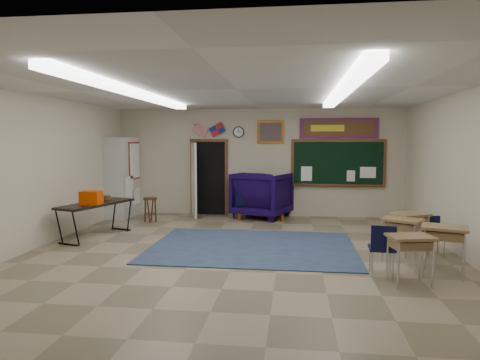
# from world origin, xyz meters

# --- Properties ---
(floor) EXTENTS (9.00, 9.00, 0.00)m
(floor) POSITION_xyz_m (0.00, 0.00, 0.00)
(floor) COLOR gray
(floor) RESTS_ON ground
(back_wall) EXTENTS (8.00, 0.04, 3.00)m
(back_wall) POSITION_xyz_m (0.00, 4.50, 1.50)
(back_wall) COLOR beige
(back_wall) RESTS_ON floor
(front_wall) EXTENTS (8.00, 0.04, 3.00)m
(front_wall) POSITION_xyz_m (0.00, -4.50, 1.50)
(front_wall) COLOR beige
(front_wall) RESTS_ON floor
(left_wall) EXTENTS (0.04, 9.00, 3.00)m
(left_wall) POSITION_xyz_m (-4.00, 0.00, 1.50)
(left_wall) COLOR beige
(left_wall) RESTS_ON floor
(right_wall) EXTENTS (0.04, 9.00, 3.00)m
(right_wall) POSITION_xyz_m (4.00, 0.00, 1.50)
(right_wall) COLOR beige
(right_wall) RESTS_ON floor
(ceiling) EXTENTS (8.00, 9.00, 0.04)m
(ceiling) POSITION_xyz_m (0.00, 0.00, 3.00)
(ceiling) COLOR white
(ceiling) RESTS_ON back_wall
(area_rug) EXTENTS (4.00, 3.00, 0.02)m
(area_rug) POSITION_xyz_m (0.20, 0.80, 0.01)
(area_rug) COLOR #364A67
(area_rug) RESTS_ON floor
(fluorescent_strips) EXTENTS (3.86, 6.00, 0.10)m
(fluorescent_strips) POSITION_xyz_m (0.00, 0.00, 2.94)
(fluorescent_strips) COLOR white
(fluorescent_strips) RESTS_ON ceiling
(doorway) EXTENTS (1.10, 0.89, 2.16)m
(doorway) POSITION_xyz_m (-1.50, 4.35, 1.06)
(doorway) COLOR black
(doorway) RESTS_ON back_wall
(chalkboard) EXTENTS (2.55, 0.14, 1.30)m
(chalkboard) POSITION_xyz_m (2.20, 4.46, 1.46)
(chalkboard) COLOR brown
(chalkboard) RESTS_ON back_wall
(bulletin_board) EXTENTS (2.10, 0.05, 0.55)m
(bulletin_board) POSITION_xyz_m (2.20, 4.47, 2.45)
(bulletin_board) COLOR red
(bulletin_board) RESTS_ON back_wall
(framed_art_print) EXTENTS (0.75, 0.05, 0.65)m
(framed_art_print) POSITION_xyz_m (0.35, 4.47, 2.35)
(framed_art_print) COLOR #8D571B
(framed_art_print) RESTS_ON back_wall
(wall_clock) EXTENTS (0.32, 0.05, 0.32)m
(wall_clock) POSITION_xyz_m (-0.55, 4.47, 2.35)
(wall_clock) COLOR black
(wall_clock) RESTS_ON back_wall
(wall_flags) EXTENTS (1.16, 0.06, 0.70)m
(wall_flags) POSITION_xyz_m (-1.40, 4.44, 2.48)
(wall_flags) COLOR red
(wall_flags) RESTS_ON back_wall
(storage_cabinet) EXTENTS (0.59, 1.25, 2.20)m
(storage_cabinet) POSITION_xyz_m (-3.71, 3.85, 1.10)
(storage_cabinet) COLOR #BABBB5
(storage_cabinet) RESTS_ON floor
(wingback_armchair) EXTENTS (1.76, 1.78, 1.26)m
(wingback_armchair) POSITION_xyz_m (0.15, 4.15, 0.63)
(wingback_armchair) COLOR #110431
(wingback_armchair) RESTS_ON floor
(student_chair_reading) EXTENTS (0.48, 0.48, 0.71)m
(student_chair_reading) POSITION_xyz_m (-0.47, 3.88, 0.35)
(student_chair_reading) COLOR black
(student_chair_reading) RESTS_ON floor
(student_chair_desk_a) EXTENTS (0.44, 0.44, 0.82)m
(student_chair_desk_a) POSITION_xyz_m (2.37, -0.72, 0.41)
(student_chair_desk_a) COLOR black
(student_chair_desk_a) RESTS_ON floor
(student_chair_desk_b) EXTENTS (0.39, 0.39, 0.71)m
(student_chair_desk_b) POSITION_xyz_m (3.57, 0.62, 0.36)
(student_chair_desk_b) COLOR black
(student_chair_desk_b) RESTS_ON floor
(student_desk_front_left) EXTENTS (0.78, 0.72, 0.76)m
(student_desk_front_left) POSITION_xyz_m (2.88, 0.14, 0.42)
(student_desk_front_left) COLOR olive
(student_desk_front_left) RESTS_ON floor
(student_desk_front_right) EXTENTS (0.80, 0.75, 0.77)m
(student_desk_front_right) POSITION_xyz_m (3.13, 0.64, 0.43)
(student_desk_front_right) COLOR olive
(student_desk_front_right) RESTS_ON floor
(student_desk_back_left) EXTENTS (0.69, 0.57, 0.73)m
(student_desk_back_left) POSITION_xyz_m (2.69, -1.14, 0.41)
(student_desk_back_left) COLOR olive
(student_desk_back_left) RESTS_ON floor
(student_desk_back_right) EXTENTS (0.78, 0.68, 0.79)m
(student_desk_back_right) POSITION_xyz_m (3.32, -0.64, 0.44)
(student_desk_back_right) COLOR olive
(student_desk_back_right) RESTS_ON floor
(folding_table) EXTENTS (1.13, 1.94, 1.05)m
(folding_table) POSITION_xyz_m (-3.27, 1.26, 0.42)
(folding_table) COLOR black
(folding_table) RESTS_ON floor
(wooden_stool) EXTENTS (0.36, 0.36, 0.64)m
(wooden_stool) POSITION_xyz_m (-2.68, 3.11, 0.33)
(wooden_stool) COLOR #4A2B16
(wooden_stool) RESTS_ON floor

